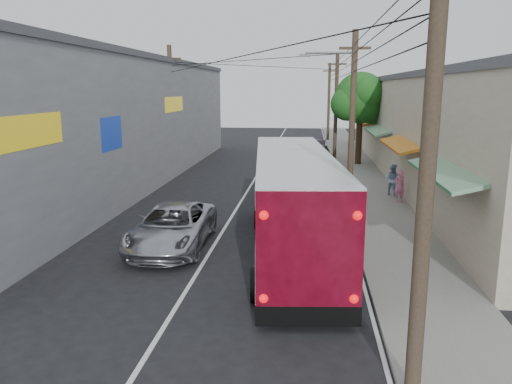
% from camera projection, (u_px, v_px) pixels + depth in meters
% --- Properties ---
extents(ground, '(120.00, 120.00, 0.00)m').
position_uv_depth(ground, '(161.00, 331.00, 11.42)').
color(ground, black).
rests_on(ground, ground).
extents(sidewalk, '(3.00, 80.00, 0.12)m').
position_uv_depth(sidewalk, '(362.00, 179.00, 30.19)').
color(sidewalk, slate).
rests_on(sidewalk, ground).
extents(building_right, '(7.09, 40.00, 6.25)m').
position_uv_depth(building_right, '(434.00, 126.00, 31.04)').
color(building_right, beige).
rests_on(building_right, ground).
extents(building_left, '(7.20, 36.00, 7.25)m').
position_uv_depth(building_left, '(107.00, 120.00, 29.08)').
color(building_left, gray).
rests_on(building_left, ground).
extents(utility_poles, '(11.80, 45.28, 8.00)m').
position_uv_depth(utility_poles, '(307.00, 111.00, 30.03)').
color(utility_poles, '#473828').
rests_on(utility_poles, ground).
extents(street_tree, '(4.40, 4.00, 6.60)m').
position_uv_depth(street_tree, '(362.00, 100.00, 35.07)').
color(street_tree, '#3F2B19').
rests_on(street_tree, ground).
extents(coach_bus, '(3.56, 11.81, 3.35)m').
position_uv_depth(coach_bus, '(293.00, 202.00, 16.71)').
color(coach_bus, silver).
rests_on(coach_bus, ground).
extents(jeepney, '(2.56, 5.36, 1.47)m').
position_uv_depth(jeepney, '(172.00, 227.00, 17.32)').
color(jeepney, '#B1B1B8').
rests_on(jeepney, ground).
extents(parked_suv, '(2.25, 5.16, 1.48)m').
position_uv_depth(parked_suv, '(318.00, 176.00, 27.30)').
color(parked_suv, '#A2A2AA').
rests_on(parked_suv, ground).
extents(parked_car_mid, '(2.34, 4.79, 1.57)m').
position_uv_depth(parked_car_mid, '(316.00, 155.00, 35.66)').
color(parked_car_mid, black).
rests_on(parked_car_mid, ground).
extents(parked_car_far, '(1.63, 4.29, 1.40)m').
position_uv_depth(parked_car_far, '(316.00, 149.00, 39.70)').
color(parked_car_far, black).
rests_on(parked_car_far, ground).
extents(pedestrian_near, '(0.64, 0.52, 1.51)m').
position_uv_depth(pedestrian_near, '(399.00, 186.00, 23.79)').
color(pedestrian_near, pink).
rests_on(pedestrian_near, sidewalk).
extents(pedestrian_far, '(0.97, 0.93, 1.58)m').
position_uv_depth(pedestrian_far, '(392.00, 180.00, 25.32)').
color(pedestrian_far, '#96B9DB').
rests_on(pedestrian_far, sidewalk).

